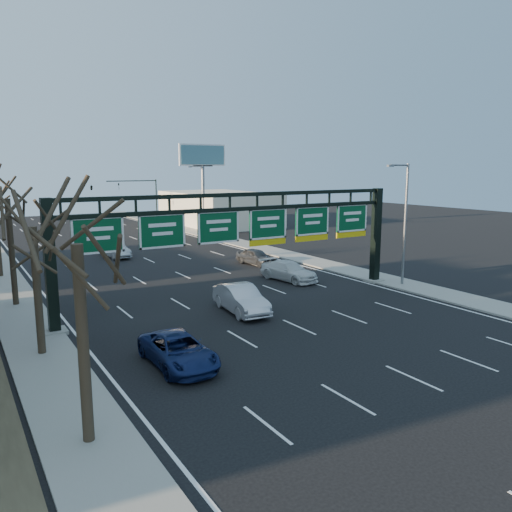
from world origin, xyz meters
TOP-DOWN VIEW (x-y plane):
  - ground at (0.00, 0.00)m, footprint 160.00×160.00m
  - sidewalk_left at (-12.80, 20.00)m, footprint 3.00×120.00m
  - sidewalk_right at (12.80, 20.00)m, footprint 3.00×120.00m
  - lane_markings at (0.00, 20.00)m, footprint 21.60×120.00m
  - sign_gantry at (0.16, 8.00)m, footprint 24.60×1.20m
  - building_right_distant at (20.00, 50.00)m, footprint 12.00×20.00m
  - tree_near at (-12.80, -4.00)m, footprint 3.60×3.60m
  - tree_gantry at (-12.80, 5.00)m, footprint 3.60×3.60m
  - tree_mid at (-12.80, 15.00)m, footprint 3.60×3.60m
  - streetlight_near at (12.47, 6.00)m, footprint 2.15×0.22m
  - streetlight_far at (12.47, 40.00)m, footprint 2.15×0.22m
  - billboard_right at (15.00, 44.98)m, footprint 7.00×0.50m
  - traffic_signal_mast at (5.69, 55.00)m, footprint 10.16×0.54m
  - car_blue_suv at (-7.83, 0.44)m, footprint 2.32×5.02m
  - car_silver_sedan at (-1.27, 6.21)m, footprint 2.24×5.22m
  - car_white_wagon at (6.34, 11.89)m, footprint 2.97×5.40m
  - car_grey_far at (7.59, 18.80)m, footprint 2.39×4.47m
  - car_silver_distant at (-2.31, 29.19)m, footprint 2.06×4.73m

SIDE VIEW (x-z plane):
  - ground at x=0.00m, z-range 0.00..0.00m
  - lane_markings at x=0.00m, z-range 0.00..0.01m
  - sidewalk_left at x=-12.80m, z-range 0.00..0.12m
  - sidewalk_right at x=12.80m, z-range 0.00..0.12m
  - car_blue_suv at x=-7.83m, z-range 0.00..1.39m
  - car_grey_far at x=7.59m, z-range 0.00..1.45m
  - car_white_wagon at x=6.34m, z-range 0.00..1.48m
  - car_silver_distant at x=-2.31m, z-range 0.00..1.51m
  - car_silver_sedan at x=-1.27m, z-range 0.00..1.67m
  - building_right_distant at x=20.00m, z-range 0.00..5.00m
  - sign_gantry at x=0.16m, z-range 1.03..8.23m
  - streetlight_near at x=12.47m, z-range 0.58..9.58m
  - streetlight_far at x=12.47m, z-range 0.58..9.58m
  - traffic_signal_mast at x=5.69m, z-range 2.00..9.00m
  - tree_gantry at x=-12.80m, z-range 2.87..11.35m
  - tree_near at x=-12.80m, z-range 3.05..11.91m
  - tree_mid at x=-12.80m, z-range 3.23..12.47m
  - billboard_right at x=15.00m, z-range 3.06..15.06m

